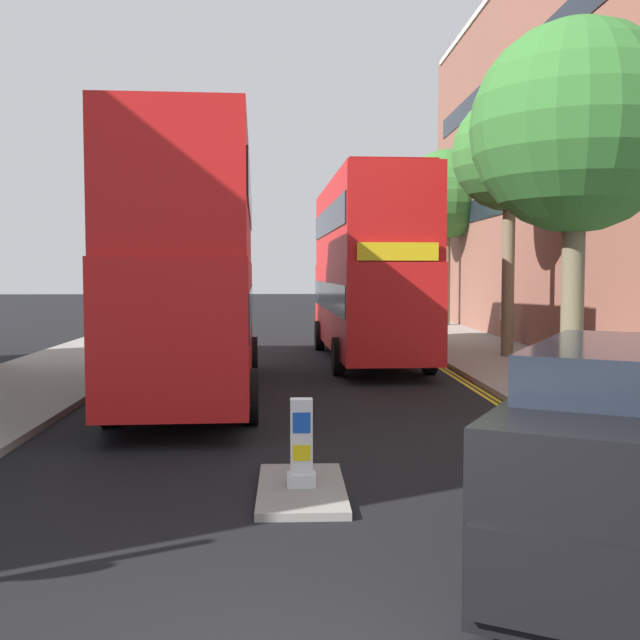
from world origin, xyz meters
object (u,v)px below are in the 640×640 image
Objects in this scene: double_decker_bus_away at (195,262)px; pedestrian_far at (505,320)px; double_decker_bus_oncoming at (367,264)px; keep_left_bollard at (301,446)px; taxi_minivan at (630,459)px.

double_decker_bus_away reaches higher than pedestrian_far.
double_decker_bus_away is at bearing -124.64° from double_decker_bus_oncoming.
keep_left_bollard is 4.01m from taxi_minivan.
taxi_minivan reaches higher than pedestrian_far.
pedestrian_far is at bearing 36.12° from double_decker_bus_oncoming.
double_decker_bus_oncoming is 7.23m from pedestrian_far.
keep_left_bollard is at bearing -113.33° from pedestrian_far.
double_decker_bus_oncoming reaches higher than keep_left_bollard.
double_decker_bus_oncoming reaches higher than taxi_minivan.
double_decker_bus_away is at bearing 106.36° from keep_left_bollard.
pedestrian_far is (5.60, 4.09, -2.04)m from double_decker_bus_oncoming.
double_decker_bus_away is at bearing 117.08° from taxi_minivan.
double_decker_bus_away and double_decker_bus_oncoming have the same top height.
double_decker_bus_oncoming reaches higher than pedestrian_far.
double_decker_bus_away reaches higher than keep_left_bollard.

